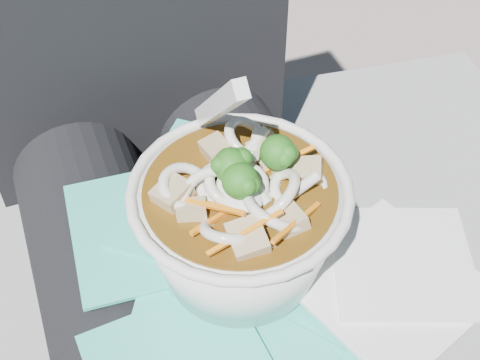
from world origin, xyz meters
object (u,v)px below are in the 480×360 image
object	(u,v)px
stone_ledge	(184,335)
person_body	(181,221)
lap	(213,311)
udon_bowl	(241,219)
plastic_bag	(229,280)

from	to	relation	value
stone_ledge	person_body	world-z (taller)	person_body
lap	udon_bowl	world-z (taller)	udon_bowl
person_body	lap	bearing A→B (deg)	-90.00
lap	plastic_bag	xyz separation A→B (m)	(0.01, -0.02, 0.08)
stone_ledge	lap	size ratio (longest dim) A/B	2.08
person_body	udon_bowl	world-z (taller)	person_body
stone_ledge	udon_bowl	distance (m)	0.46
udon_bowl	stone_ledge	bearing A→B (deg)	97.79
person_body	udon_bowl	bearing A→B (deg)	-78.11
person_body	stone_ledge	bearing A→B (deg)	90.00
stone_ledge	plastic_bag	bearing A→B (deg)	-86.88
lap	udon_bowl	bearing A→B (deg)	-33.42
udon_bowl	plastic_bag	bearing A→B (deg)	-151.90
person_body	plastic_bag	bearing A→B (deg)	-85.31
person_body	plastic_bag	distance (m)	0.12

